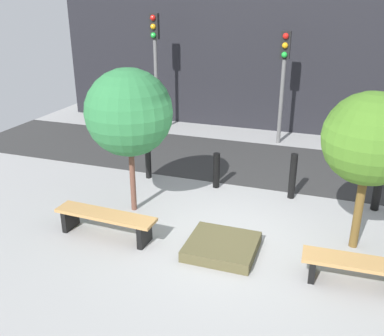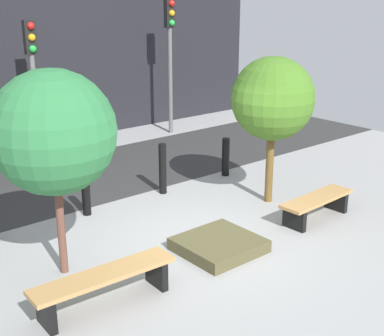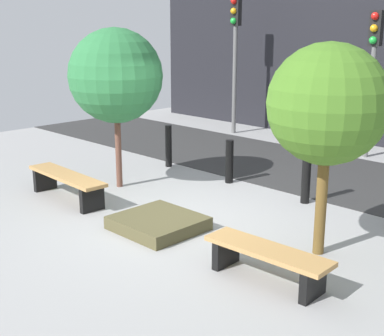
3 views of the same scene
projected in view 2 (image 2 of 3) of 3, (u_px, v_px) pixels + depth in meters
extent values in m
plane|color=#999999|center=(204.00, 243.00, 8.83)|extent=(18.00, 18.00, 0.00)
cube|color=#303030|center=(79.00, 178.00, 11.90)|extent=(18.00, 3.35, 0.01)
cube|color=black|center=(9.00, 67.00, 13.77)|extent=(16.20, 0.50, 4.25)
cube|color=black|center=(46.00, 313.00, 6.53)|extent=(0.12, 0.44, 0.42)
cube|color=black|center=(157.00, 272.00, 7.47)|extent=(0.12, 0.44, 0.42)
cube|color=#B2844C|center=(104.00, 275.00, 6.93)|extent=(2.00, 0.51, 0.06)
cube|color=black|center=(294.00, 219.00, 9.30)|extent=(0.12, 0.45, 0.37)
cube|color=black|center=(336.00, 201.00, 10.11)|extent=(0.12, 0.45, 0.37)
cube|color=#B2844C|center=(317.00, 199.00, 9.64)|extent=(1.65, 0.51, 0.06)
cube|color=brown|center=(219.00, 245.00, 8.53)|extent=(1.21, 1.15, 0.20)
cylinder|color=brown|center=(60.00, 220.00, 7.66)|extent=(0.12, 0.12, 1.65)
sphere|color=#2E7640|center=(53.00, 132.00, 7.25)|extent=(1.74, 1.74, 1.74)
cylinder|color=brown|center=(270.00, 162.00, 10.36)|extent=(0.15, 0.15, 1.62)
sphere|color=#457623|center=(273.00, 99.00, 9.98)|extent=(1.57, 1.57, 1.57)
cylinder|color=black|center=(86.00, 193.00, 9.83)|extent=(0.16, 0.16, 0.86)
cylinder|color=black|center=(163.00, 169.00, 10.88)|extent=(0.16, 0.16, 1.05)
cylinder|color=black|center=(226.00, 157.00, 11.98)|extent=(0.17, 0.17, 0.86)
cylinder|color=slate|center=(35.00, 92.00, 12.82)|extent=(0.12, 0.12, 3.35)
cube|color=black|center=(30.00, 37.00, 12.43)|extent=(0.28, 0.16, 0.78)
sphere|color=red|center=(31.00, 26.00, 12.27)|extent=(0.17, 0.17, 0.17)
sphere|color=orange|center=(32.00, 37.00, 12.35)|extent=(0.17, 0.17, 0.17)
sphere|color=green|center=(33.00, 49.00, 12.43)|extent=(0.17, 0.17, 0.17)
cylinder|color=#5F5F5F|center=(170.00, 68.00, 15.26)|extent=(0.12, 0.12, 3.80)
cube|color=black|center=(169.00, 13.00, 14.79)|extent=(0.28, 0.16, 0.78)
sphere|color=red|center=(172.00, 3.00, 14.63)|extent=(0.17, 0.17, 0.17)
sphere|color=orange|center=(172.00, 13.00, 14.71)|extent=(0.17, 0.17, 0.17)
sphere|color=green|center=(172.00, 23.00, 14.79)|extent=(0.17, 0.17, 0.17)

